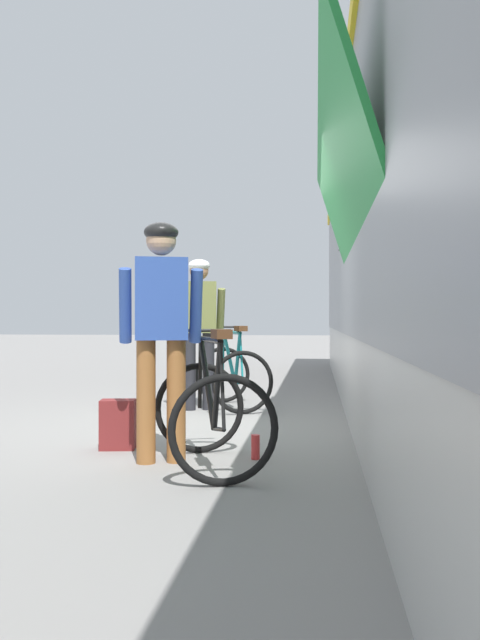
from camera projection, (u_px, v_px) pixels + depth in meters
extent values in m
plane|color=gray|center=(212.00, 425.00, 6.26)|extent=(80.00, 80.00, 0.00)
cube|color=#238C3D|center=(353.00, 223.00, 4.82)|extent=(0.54, 4.18, 1.64)
cube|color=yellow|center=(345.00, 82.00, 6.21)|extent=(0.04, 17.34, 0.20)
cube|color=black|center=(342.00, 208.00, 6.68)|extent=(0.04, 1.10, 0.80)
cylinder|color=#232328|center=(190.00, 371.00, 7.29)|extent=(0.14, 0.14, 0.90)
cylinder|color=#232328|center=(208.00, 371.00, 7.32)|extent=(0.14, 0.14, 0.90)
cube|color=olive|center=(199.00, 307.00, 7.30)|extent=(0.43, 0.34, 0.60)
cylinder|color=olive|center=(177.00, 312.00, 7.30)|extent=(0.16, 0.27, 0.56)
cylinder|color=olive|center=(221.00, 312.00, 7.38)|extent=(0.16, 0.27, 0.56)
sphere|color=#9E7051|center=(199.00, 271.00, 7.31)|extent=(0.22, 0.22, 0.22)
ellipsoid|color=white|center=(199.00, 265.00, 7.31)|extent=(0.32, 0.33, 0.14)
cylinder|color=#935B2D|center=(146.00, 401.00, 4.56)|extent=(0.14, 0.14, 0.90)
cylinder|color=#935B2D|center=(176.00, 401.00, 4.60)|extent=(0.14, 0.14, 0.90)
cube|color=#2D4C9E|center=(161.00, 299.00, 4.58)|extent=(0.43, 0.34, 0.60)
cylinder|color=#2D4C9E|center=(125.00, 306.00, 4.58)|extent=(0.16, 0.27, 0.56)
cylinder|color=#2D4C9E|center=(196.00, 306.00, 4.66)|extent=(0.16, 0.27, 0.56)
sphere|color=tan|center=(161.00, 241.00, 4.58)|extent=(0.22, 0.22, 0.22)
ellipsoid|color=black|center=(161.00, 232.00, 4.58)|extent=(0.32, 0.33, 0.14)
torus|color=black|center=(223.00, 375.00, 7.94)|extent=(0.68, 0.30, 0.71)
torus|color=black|center=(243.00, 382.00, 6.96)|extent=(0.68, 0.30, 0.71)
cylinder|color=#197A7F|center=(229.00, 357.00, 7.60)|extent=(0.27, 0.62, 0.63)
cylinder|color=#197A7F|center=(231.00, 332.00, 7.48)|extent=(0.35, 0.81, 0.04)
cylinder|color=#197A7F|center=(238.00, 359.00, 7.19)|extent=(0.14, 0.27, 0.62)
cylinder|color=#197A7F|center=(239.00, 383.00, 7.13)|extent=(0.16, 0.35, 0.08)
cylinder|color=#197A7F|center=(241.00, 357.00, 7.01)|extent=(0.07, 0.14, 0.56)
cylinder|color=#197A7F|center=(223.00, 353.00, 7.92)|extent=(0.06, 0.09, 0.55)
cylinder|color=black|center=(224.00, 327.00, 7.90)|extent=(0.46, 0.20, 0.02)
cube|color=#4C2D19|center=(241.00, 329.00, 7.04)|extent=(0.18, 0.26, 0.06)
torus|color=black|center=(200.00, 408.00, 4.91)|extent=(0.69, 0.28, 0.71)
torus|color=black|center=(224.00, 430.00, 3.92)|extent=(0.69, 0.28, 0.71)
cylinder|color=black|center=(207.00, 380.00, 4.57)|extent=(0.25, 0.62, 0.63)
cylinder|color=black|center=(210.00, 340.00, 4.45)|extent=(0.32, 0.82, 0.04)
cylinder|color=black|center=(217.00, 386.00, 4.15)|extent=(0.13, 0.27, 0.62)
cylinder|color=black|center=(219.00, 429.00, 4.09)|extent=(0.15, 0.35, 0.08)
cylinder|color=black|center=(222.00, 385.00, 3.98)|extent=(0.07, 0.14, 0.56)
cylinder|color=black|center=(200.00, 373.00, 4.89)|extent=(0.06, 0.09, 0.55)
cylinder|color=black|center=(201.00, 330.00, 4.87)|extent=(0.46, 0.18, 0.02)
cube|color=#4C2D19|center=(221.00, 334.00, 4.01)|extent=(0.17, 0.26, 0.06)
cube|color=maroon|center=(118.00, 424.00, 5.06)|extent=(0.31, 0.22, 0.40)
cylinder|color=red|center=(255.00, 447.00, 4.69)|extent=(0.06, 0.06, 0.18)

